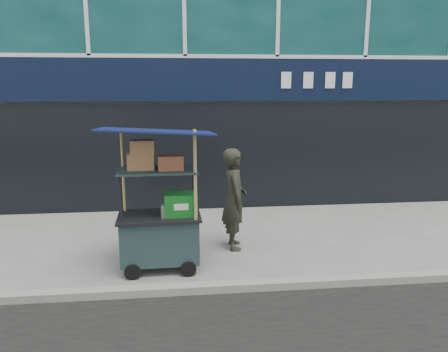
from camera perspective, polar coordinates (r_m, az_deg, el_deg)
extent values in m
plane|color=slate|center=(6.46, -3.74, -14.15)|extent=(80.00, 80.00, 0.00)
cube|color=gray|center=(6.25, -3.66, -14.47)|extent=(80.00, 0.18, 0.12)
cube|color=black|center=(9.65, -5.04, 12.37)|extent=(15.68, 0.06, 0.90)
cube|color=black|center=(9.83, -4.86, 2.41)|extent=(15.68, 0.04, 2.40)
cube|color=#1A2B2C|center=(6.89, -8.36, -8.08)|extent=(1.19, 0.72, 0.69)
cylinder|color=black|center=(6.72, -11.87, -12.21)|extent=(0.24, 0.06, 0.24)
cylinder|color=black|center=(6.70, -4.68, -12.03)|extent=(0.24, 0.06, 0.24)
cube|color=black|center=(6.77, -8.45, -5.20)|extent=(1.27, 0.80, 0.04)
cylinder|color=black|center=(6.43, -13.39, -3.13)|extent=(0.03, 0.03, 0.74)
cylinder|color=black|center=(6.41, -3.74, -2.86)|extent=(0.03, 0.03, 0.74)
cylinder|color=black|center=(6.99, -12.94, -1.87)|extent=(0.03, 0.03, 0.74)
cylinder|color=black|center=(6.98, -4.09, -1.62)|extent=(0.03, 0.03, 0.74)
cube|color=#1A2B2C|center=(6.60, -8.64, 0.74)|extent=(1.19, 0.72, 0.03)
cylinder|color=#A18C49|center=(6.43, -3.73, -3.71)|extent=(0.05, 0.05, 2.21)
cylinder|color=#A18C49|center=(7.03, -12.88, -3.03)|extent=(0.04, 0.04, 2.11)
cube|color=#0D1C4B|center=(6.51, -8.81, 5.82)|extent=(1.70, 1.22, 0.19)
cube|color=#106618|center=(6.68, -5.67, -3.68)|extent=(0.50, 0.36, 0.34)
cylinder|color=silver|center=(6.55, -7.98, -4.71)|extent=(0.07, 0.07, 0.20)
cylinder|color=#174BB2|center=(6.52, -8.01, -3.81)|extent=(0.03, 0.03, 0.02)
cube|color=olive|center=(6.63, -10.79, 1.93)|extent=(0.40, 0.30, 0.25)
cube|color=brown|center=(6.53, -6.96, 1.76)|extent=(0.38, 0.28, 0.22)
cube|color=olive|center=(6.57, -10.62, 3.79)|extent=(0.35, 0.26, 0.20)
imported|color=#28291E|center=(7.55, 1.35, -3.00)|extent=(0.44, 0.65, 1.77)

